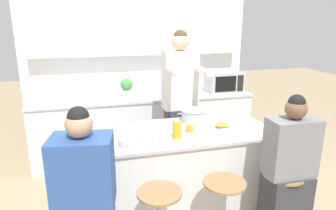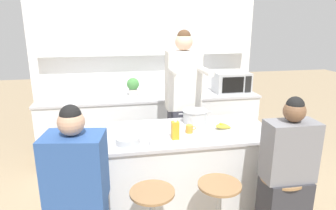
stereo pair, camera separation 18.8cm
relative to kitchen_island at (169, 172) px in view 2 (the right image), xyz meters
name	(u,v)px [view 2 (the right image)]	position (x,y,z in m)	size (l,w,h in m)	color
wall_back	(146,48)	(0.00, 1.80, 1.09)	(3.33, 0.22, 2.70)	white
back_counter	(151,125)	(0.00, 1.45, 0.00)	(3.10, 0.71, 0.91)	silver
kitchen_island	(169,172)	(0.00, 0.00, 0.00)	(2.03, 0.81, 0.89)	black
person_cooking	(183,109)	(0.28, 0.61, 0.47)	(0.40, 0.60, 1.84)	#383842
person_wrapped_blanket	(79,203)	(-0.81, -0.72, 0.22)	(0.45, 0.35, 1.41)	#2D5193
person_seated_near	(285,186)	(0.84, -0.72, 0.18)	(0.41, 0.27, 1.39)	#333338
cooking_pot	(195,116)	(0.32, 0.22, 0.51)	(0.35, 0.27, 0.14)	#B7BABC
fruit_bowl	(128,140)	(-0.42, -0.21, 0.47)	(0.22, 0.22, 0.06)	#B7BABC
coffee_cup_near	(189,129)	(0.18, -0.05, 0.48)	(0.10, 0.07, 0.08)	orange
coffee_cup_far	(154,140)	(-0.19, -0.29, 0.49)	(0.12, 0.08, 0.10)	white
banana_bunch	(222,126)	(0.53, -0.01, 0.47)	(0.19, 0.13, 0.06)	yellow
juice_carton	(175,130)	(0.02, -0.18, 0.53)	(0.07, 0.07, 0.18)	gold
microwave	(232,82)	(1.21, 1.40, 0.60)	(0.52, 0.34, 0.29)	#B2B5B7
potted_plant	(133,86)	(-0.24, 1.45, 0.60)	(0.17, 0.17, 0.26)	beige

